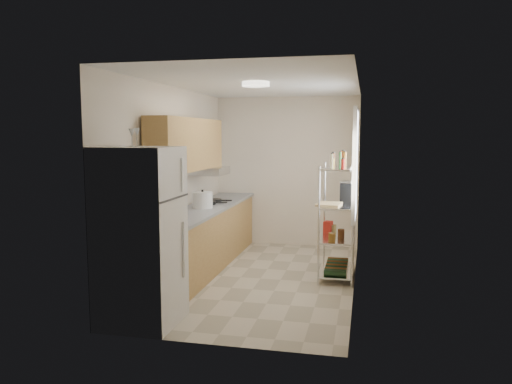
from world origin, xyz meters
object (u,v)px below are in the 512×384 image
cutting_board (329,204)px  espresso_machine (348,191)px  rice_cooker (203,200)px  frying_pan_large (206,203)px  refrigerator (140,236)px

cutting_board → espresso_machine: espresso_machine is taller
rice_cooker → espresso_machine: 2.06m
rice_cooker → cutting_board: (1.81, -0.10, 0.01)m
frying_pan_large → espresso_machine: 2.11m
rice_cooker → espresso_machine: bearing=8.2°
cutting_board → espresso_machine: (0.23, 0.39, 0.13)m
refrigerator → espresso_machine: 3.13m
refrigerator → espresso_machine: size_ratio=6.24×
cutting_board → espresso_machine: 0.47m
rice_cooker → espresso_machine: espresso_machine is taller
frying_pan_large → espresso_machine: espresso_machine is taller
refrigerator → frying_pan_large: bearing=92.4°
cutting_board → refrigerator: bearing=-131.3°
frying_pan_large → rice_cooker: bearing=-99.5°
refrigerator → frying_pan_large: 2.48m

